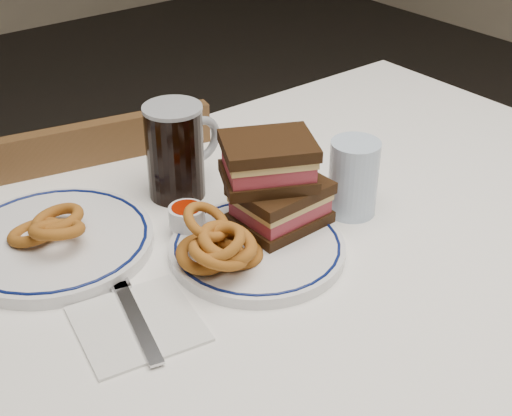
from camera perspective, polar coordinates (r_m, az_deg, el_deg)
dining_table at (r=1.10m, az=3.48°, el=-6.60°), size 1.27×0.87×0.75m
chair_far at (r=1.51m, az=-11.71°, el=-4.71°), size 0.45×0.45×0.82m
main_plate at (r=0.99m, az=0.10°, el=-3.22°), size 0.25×0.25×0.02m
reuben_sandwich at (r=1.00m, az=1.48°, el=2.05°), size 0.16×0.15×0.13m
onion_rings_main at (r=0.93m, az=-2.83°, el=-3.01°), size 0.12×0.11×0.09m
ketchup_ramekin at (r=1.02m, az=-5.56°, el=-0.58°), size 0.05×0.05×0.03m
beer_mug at (r=1.11m, az=-6.38°, el=4.63°), size 0.14×0.09×0.15m
water_glass at (r=1.07m, az=7.80°, el=2.41°), size 0.07×0.07×0.12m
far_plate at (r=1.04m, az=-15.82°, el=-2.59°), size 0.28×0.28×0.02m
onion_rings_far at (r=1.03m, az=-16.19°, el=-1.47°), size 0.11×0.12×0.07m
napkin_fork at (r=0.89m, az=-9.54°, el=-8.94°), size 0.16×0.19×0.01m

